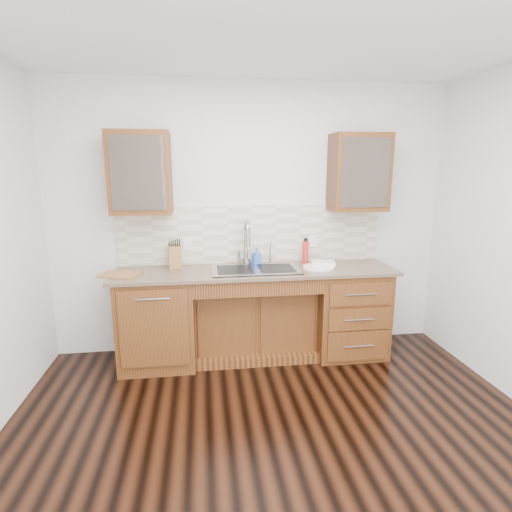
{
  "coord_description": "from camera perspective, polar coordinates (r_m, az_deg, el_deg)",
  "views": [
    {
      "loc": [
        -0.5,
        -2.28,
        1.87
      ],
      "look_at": [
        0.0,
        1.4,
        1.05
      ],
      "focal_mm": 28.0,
      "sensor_mm": 36.0,
      "label": 1
    }
  ],
  "objects": [
    {
      "name": "cup_left_b",
      "position": [
        3.89,
        -15.47,
        10.6
      ],
      "size": [
        0.13,
        0.13,
        0.1
      ],
      "primitive_type": "imported",
      "rotation": [
        0.0,
        0.0,
        0.33
      ],
      "color": "silver",
      "rests_on": "upper_cabinet_left"
    },
    {
      "name": "sink",
      "position": [
        3.86,
        -0.02,
        -3.23
      ],
      "size": [
        0.84,
        0.46,
        0.19
      ],
      "primitive_type": "cube",
      "color": "#9E9EA5",
      "rests_on": "countertop"
    },
    {
      "name": "upper_cabinet_left",
      "position": [
        3.9,
        -16.18,
        11.32
      ],
      "size": [
        0.55,
        0.34,
        0.75
      ],
      "primitive_type": "cube",
      "color": "#593014",
      "rests_on": "wall_back"
    },
    {
      "name": "base_cabinet_center",
      "position": [
        4.13,
        -0.25,
        -9.14
      ],
      "size": [
        1.2,
        0.44,
        0.7
      ],
      "primitive_type": "cube",
      "color": "#593014",
      "rests_on": "ground"
    },
    {
      "name": "cup_left_a",
      "position": [
        3.92,
        -18.21,
        10.48
      ],
      "size": [
        0.16,
        0.16,
        0.1
      ],
      "primitive_type": "imported",
      "rotation": [
        0.0,
        0.0,
        0.3
      ],
      "color": "white",
      "rests_on": "upper_cabinet_left"
    },
    {
      "name": "ground",
      "position": [
        3.02,
        4.01,
        -27.06
      ],
      "size": [
        4.0,
        3.5,
        0.1
      ],
      "primitive_type": "cube",
      "color": "black"
    },
    {
      "name": "plate",
      "position": [
        3.96,
        8.93,
        -1.59
      ],
      "size": [
        0.37,
        0.37,
        0.02
      ],
      "primitive_type": "cylinder",
      "rotation": [
        0.0,
        0.0,
        -0.23
      ],
      "color": "white",
      "rests_on": "countertop"
    },
    {
      "name": "backsplash",
      "position": [
        4.1,
        -0.64,
        3.13
      ],
      "size": [
        2.7,
        0.02,
        0.59
      ],
      "primitive_type": "cube",
      "color": "beige",
      "rests_on": "wall_back"
    },
    {
      "name": "dish_towel",
      "position": [
        4.03,
        9.54,
        -1.01
      ],
      "size": [
        0.25,
        0.2,
        0.04
      ],
      "primitive_type": "cube",
      "rotation": [
        0.0,
        0.0,
        -0.17
      ],
      "color": "white",
      "rests_on": "plate"
    },
    {
      "name": "wall_back",
      "position": [
        4.14,
        -0.75,
        5.25
      ],
      "size": [
        4.0,
        0.1,
        2.7
      ],
      "primitive_type": "cube",
      "color": "silver",
      "rests_on": "ground"
    },
    {
      "name": "outlet_left",
      "position": [
        4.07,
        -9.72,
        1.68
      ],
      "size": [
        0.08,
        0.01,
        0.12
      ],
      "primitive_type": "cube",
      "color": "white",
      "rests_on": "backsplash"
    },
    {
      "name": "faucet",
      "position": [
        4.01,
        -1.45,
        1.54
      ],
      "size": [
        0.04,
        0.04,
        0.4
      ],
      "primitive_type": "cylinder",
      "color": "#999993",
      "rests_on": "countertop"
    },
    {
      "name": "base_cabinet_right",
      "position": [
        4.24,
        12.88,
        -7.59
      ],
      "size": [
        0.7,
        0.62,
        0.88
      ],
      "primitive_type": "cube",
      "color": "#593014",
      "rests_on": "ground"
    },
    {
      "name": "countertop",
      "position": [
        3.86,
        -0.05,
        -2.17
      ],
      "size": [
        2.7,
        0.65,
        0.03
      ],
      "primitive_type": "cube",
      "color": "#84705B",
      "rests_on": "base_cabinet_left"
    },
    {
      "name": "cup_right_a",
      "position": [
        4.13,
        13.58,
        10.78
      ],
      "size": [
        0.13,
        0.13,
        0.1
      ],
      "primitive_type": "imported",
      "rotation": [
        0.0,
        0.0,
        -0.04
      ],
      "color": "white",
      "rests_on": "upper_cabinet_right"
    },
    {
      "name": "outlet_right",
      "position": [
        4.23,
        8.16,
        2.12
      ],
      "size": [
        0.08,
        0.01,
        0.12
      ],
      "primitive_type": "cube",
      "color": "white",
      "rests_on": "backsplash"
    },
    {
      "name": "soap_bottle",
      "position": [
        4.04,
        0.08,
        -0.06
      ],
      "size": [
        0.1,
        0.1,
        0.17
      ],
      "primitive_type": "imported",
      "rotation": [
        0.0,
        0.0,
        0.33
      ],
      "color": "blue",
      "rests_on": "countertop"
    },
    {
      "name": "water_bottle",
      "position": [
        4.1,
        7.07,
        0.52
      ],
      "size": [
        0.07,
        0.07,
        0.23
      ],
      "primitive_type": "cylinder",
      "rotation": [
        0.0,
        0.0,
        0.18
      ],
      "color": "#B4231E",
      "rests_on": "countertop"
    },
    {
      "name": "base_cabinet_left",
      "position": [
        4.01,
        -13.83,
        -8.82
      ],
      "size": [
        0.7,
        0.62,
        0.88
      ],
      "primitive_type": "cube",
      "color": "#593014",
      "rests_on": "ground"
    },
    {
      "name": "knife_block",
      "position": [
        4.02,
        -11.47,
        -0.01
      ],
      "size": [
        0.14,
        0.21,
        0.22
      ],
      "primitive_type": "cube",
      "rotation": [
        0.0,
        0.0,
        0.1
      ],
      "color": "brown",
      "rests_on": "countertop"
    },
    {
      "name": "upper_cabinet_right",
      "position": [
        4.16,
        14.45,
        11.46
      ],
      "size": [
        0.55,
        0.34,
        0.75
      ],
      "primitive_type": "cube",
      "color": "#593014",
      "rests_on": "wall_back"
    },
    {
      "name": "cup_right_b",
      "position": [
        4.2,
        15.9,
        10.73
      ],
      "size": [
        0.13,
        0.13,
        0.1
      ],
      "primitive_type": "imported",
      "rotation": [
        0.0,
        0.0,
        -0.17
      ],
      "color": "white",
      "rests_on": "upper_cabinet_right"
    },
    {
      "name": "cutting_board",
      "position": [
        3.86,
        -18.89,
        -2.52
      ],
      "size": [
        0.4,
        0.33,
        0.02
      ],
      "primitive_type": "cube",
      "rotation": [
        0.0,
        0.0,
        -0.29
      ],
      "color": "#A37A49",
      "rests_on": "countertop"
    },
    {
      "name": "filter_tap",
      "position": [
        4.07,
        2.04,
        0.55
      ],
      "size": [
        0.02,
        0.02,
        0.24
      ],
      "primitive_type": "cylinder",
      "color": "#999993",
      "rests_on": "countertop"
    }
  ]
}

